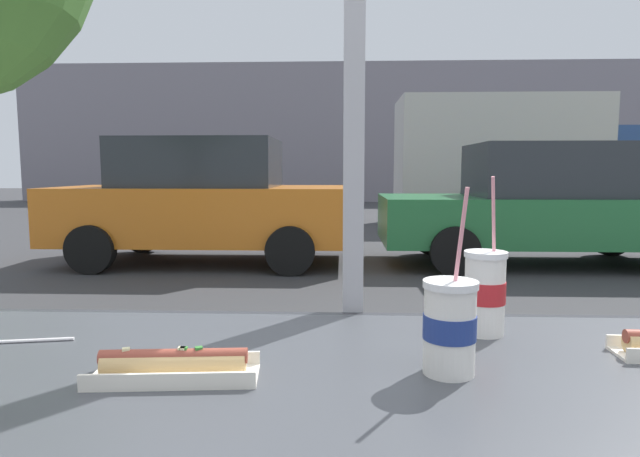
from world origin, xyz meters
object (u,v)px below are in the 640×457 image
hotdog_tray_far (174,366)px  box_truck (524,157)px  soda_cup_right (450,326)px  parked_car_green (547,204)px  parked_car_orange (205,201)px  soda_cup_left (485,291)px

hotdog_tray_far → box_truck: (4.72, 12.45, 0.63)m
soda_cup_right → hotdog_tray_far: size_ratio=1.12×
parked_car_green → hotdog_tray_far: bearing=-115.1°
hotdog_tray_far → parked_car_green: bearing=64.9°
hotdog_tray_far → parked_car_orange: size_ratio=0.07×
soda_cup_left → soda_cup_right: size_ratio=1.05×
hotdog_tray_far → parked_car_green: size_ratio=0.06×
parked_car_orange → box_truck: bearing=41.2°
parked_car_green → soda_cup_left: bearing=-111.7°
soda_cup_left → parked_car_orange: size_ratio=0.08×
soda_cup_left → parked_car_green: parked_car_green is taller
parked_car_green → box_truck: size_ratio=0.70×
soda_cup_left → box_truck: bearing=71.2°
parked_car_orange → box_truck: 8.58m
soda_cup_right → hotdog_tray_far: soda_cup_right is taller
parked_car_green → box_truck: box_truck is taller
parked_car_orange → hotdog_tray_far: bearing=-75.9°
soda_cup_right → box_truck: (4.26, 12.41, 0.57)m
parked_car_orange → box_truck: box_truck is taller
hotdog_tray_far → parked_car_orange: 7.03m
hotdog_tray_far → box_truck: size_ratio=0.04×
parked_car_orange → parked_car_green: bearing=-0.0°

